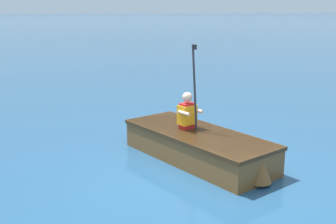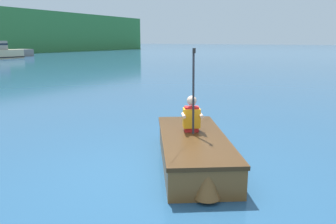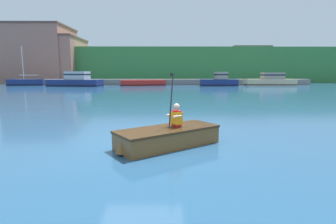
{
  "view_description": "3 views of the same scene",
  "coord_description": "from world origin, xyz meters",
  "px_view_note": "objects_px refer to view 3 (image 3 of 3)",
  "views": [
    {
      "loc": [
        -5.92,
        0.74,
        2.54
      ],
      "look_at": [
        0.77,
        0.31,
        0.84
      ],
      "focal_mm": 45.0,
      "sensor_mm": 36.0,
      "label": 1
    },
    {
      "loc": [
        -3.95,
        -2.57,
        2.06
      ],
      "look_at": [
        0.77,
        0.31,
        0.84
      ],
      "focal_mm": 35.0,
      "sensor_mm": 36.0,
      "label": 2
    },
    {
      "loc": [
        0.7,
        -6.99,
        1.94
      ],
      "look_at": [
        0.77,
        0.31,
        0.84
      ],
      "focal_mm": 28.0,
      "sensor_mm": 36.0,
      "label": 3
    }
  ],
  "objects_px": {
    "moored_boat_dock_west_inner": "(76,81)",
    "person_paddler": "(176,116)",
    "rowboat_foreground": "(167,136)",
    "moored_boat_dock_center_near": "(270,81)",
    "moored_boat_dock_west_end": "(219,81)",
    "moored_boat_dock_east_inner": "(26,82)",
    "moored_boat_dock_center_far": "(143,83)"
  },
  "relations": [
    {
      "from": "moored_boat_dock_west_inner",
      "to": "moored_boat_dock_center_near",
      "type": "height_order",
      "value": "moored_boat_dock_west_inner"
    },
    {
      "from": "moored_boat_dock_west_end",
      "to": "moored_boat_dock_center_far",
      "type": "xyz_separation_m",
      "value": [
        -11.36,
        1.39,
        -0.33
      ]
    },
    {
      "from": "moored_boat_dock_west_end",
      "to": "moored_boat_dock_east_inner",
      "type": "bearing_deg",
      "value": 177.16
    },
    {
      "from": "moored_boat_dock_west_end",
      "to": "moored_boat_dock_west_inner",
      "type": "relative_size",
      "value": 0.7
    },
    {
      "from": "moored_boat_dock_east_inner",
      "to": "rowboat_foreground",
      "type": "distance_m",
      "value": 39.45
    },
    {
      "from": "moored_boat_dock_center_far",
      "to": "person_paddler",
      "type": "xyz_separation_m",
      "value": [
        3.73,
        -33.05,
        0.4
      ]
    },
    {
      "from": "moored_boat_dock_center_near",
      "to": "person_paddler",
      "type": "xyz_separation_m",
      "value": [
        -15.71,
        -33.03,
        0.04
      ]
    },
    {
      "from": "moored_boat_dock_center_far",
      "to": "moored_boat_dock_east_inner",
      "type": "distance_m",
      "value": 17.73
    },
    {
      "from": "moored_boat_dock_center_far",
      "to": "rowboat_foreground",
      "type": "xyz_separation_m",
      "value": [
        3.47,
        -33.22,
        -0.11
      ]
    },
    {
      "from": "moored_boat_dock_west_inner",
      "to": "moored_boat_dock_center_far",
      "type": "relative_size",
      "value": 1.12
    },
    {
      "from": "moored_boat_dock_west_end",
      "to": "person_paddler",
      "type": "bearing_deg",
      "value": -103.56
    },
    {
      "from": "moored_boat_dock_east_inner",
      "to": "person_paddler",
      "type": "distance_m",
      "value": 39.44
    },
    {
      "from": "moored_boat_dock_center_far",
      "to": "rowboat_foreground",
      "type": "relative_size",
      "value": 2.4
    },
    {
      "from": "moored_boat_dock_center_far",
      "to": "rowboat_foreground",
      "type": "height_order",
      "value": "moored_boat_dock_center_far"
    },
    {
      "from": "moored_boat_dock_west_end",
      "to": "rowboat_foreground",
      "type": "bearing_deg",
      "value": -103.92
    },
    {
      "from": "moored_boat_dock_center_near",
      "to": "moored_boat_dock_center_far",
      "type": "height_order",
      "value": "moored_boat_dock_center_near"
    },
    {
      "from": "moored_boat_dock_center_near",
      "to": "moored_boat_dock_west_end",
      "type": "bearing_deg",
      "value": -170.33
    },
    {
      "from": "moored_boat_dock_west_inner",
      "to": "moored_boat_dock_east_inner",
      "type": "relative_size",
      "value": 1.34
    },
    {
      "from": "moored_boat_dock_west_inner",
      "to": "moored_boat_dock_east_inner",
      "type": "bearing_deg",
      "value": 165.73
    },
    {
      "from": "rowboat_foreground",
      "to": "person_paddler",
      "type": "height_order",
      "value": "person_paddler"
    },
    {
      "from": "rowboat_foreground",
      "to": "person_paddler",
      "type": "relative_size",
      "value": 2.02
    },
    {
      "from": "moored_boat_dock_west_inner",
      "to": "person_paddler",
      "type": "relative_size",
      "value": 5.44
    },
    {
      "from": "moored_boat_dock_west_inner",
      "to": "person_paddler",
      "type": "bearing_deg",
      "value": -66.97
    },
    {
      "from": "moored_boat_dock_east_inner",
      "to": "person_paddler",
      "type": "relative_size",
      "value": 4.07
    },
    {
      "from": "moored_boat_dock_west_end",
      "to": "rowboat_foreground",
      "type": "relative_size",
      "value": 1.88
    },
    {
      "from": "moored_boat_dock_west_end",
      "to": "moored_boat_dock_center_far",
      "type": "height_order",
      "value": "moored_boat_dock_west_end"
    },
    {
      "from": "rowboat_foreground",
      "to": "person_paddler",
      "type": "distance_m",
      "value": 0.6
    },
    {
      "from": "moored_boat_dock_west_end",
      "to": "moored_boat_dock_west_inner",
      "type": "distance_m",
      "value": 20.81
    },
    {
      "from": "person_paddler",
      "to": "moored_boat_dock_west_end",
      "type": "bearing_deg",
      "value": 76.44
    },
    {
      "from": "moored_boat_dock_west_end",
      "to": "moored_boat_dock_center_near",
      "type": "xyz_separation_m",
      "value": [
        8.07,
        1.38,
        0.02
      ]
    },
    {
      "from": "moored_boat_dock_west_end",
      "to": "moored_boat_dock_center_far",
      "type": "bearing_deg",
      "value": 173.01
    },
    {
      "from": "moored_boat_dock_center_far",
      "to": "moored_boat_dock_east_inner",
      "type": "xyz_separation_m",
      "value": [
        -17.73,
        0.05,
        0.09
      ]
    }
  ]
}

